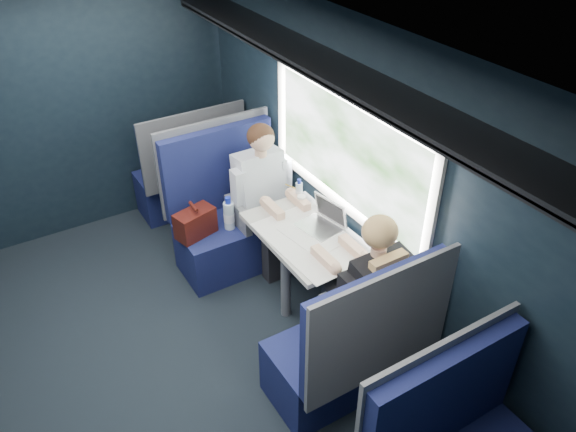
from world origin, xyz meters
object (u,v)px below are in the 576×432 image
seat_bay_near (230,220)px  bottle_small (299,191)px  seat_row_front (190,175)px  man (265,191)px  woman (369,286)px  cup (301,201)px  laptop (324,219)px  seat_bay_far (351,350)px  table (303,242)px

seat_bay_near → bottle_small: size_ratio=6.43×
seat_row_front → bottle_small: size_ratio=5.92×
man → bottle_small: (0.15, -0.29, 0.11)m
seat_row_front → woman: woman is taller
woman → cup: bearing=83.0°
seat_bay_near → laptop: bearing=-66.2°
seat_row_front → woman: (0.25, -2.50, 0.32)m
seat_bay_far → woman: woman is taller
seat_bay_near → seat_bay_far: (0.01, -1.75, -0.01)m
table → man: bearing=84.5°
woman → table: bearing=95.5°
man → woman: (0.00, -1.41, 0.01)m
cup → table: bearing=-120.3°
seat_row_front → laptop: seat_row_front is taller
seat_row_front → cup: seat_row_front is taller
table → seat_bay_near: 0.92m
woman → bottle_small: size_ratio=6.75×
cup → seat_bay_far: bearing=-107.4°
seat_bay_near → woman: size_ratio=0.95×
woman → bottle_small: 1.13m
table → bottle_small: bottle_small is taller
cup → laptop: bearing=-91.8°
man → bottle_small: 0.34m
seat_bay_far → man: man is taller
seat_bay_far → woman: size_ratio=0.95×
laptop → seat_bay_near: bearing=113.8°
seat_bay_near → cup: 0.76m
table → cup: size_ratio=11.49×
woman → seat_bay_near: bearing=99.5°
laptop → seat_bay_far: bearing=-112.8°
seat_bay_near → man: bearing=-33.0°
seat_bay_far → seat_row_front: seat_bay_far is taller
table → man: man is taller
seat_row_front → man: bearing=-77.2°
seat_bay_far → laptop: 1.03m
seat_row_front → seat_bay_far: bearing=-90.0°
seat_bay_far → bottle_small: (0.40, 1.29, 0.41)m
cup → woman: bearing=-97.0°
seat_row_front → cup: size_ratio=13.33×
table → seat_row_front: size_ratio=0.86×
laptop → man: bearing=99.7°
laptop → bottle_small: (0.03, 0.41, 0.02)m
man → cup: 0.39m
seat_row_front → man: man is taller
seat_bay_near → woman: (0.26, -1.58, 0.31)m
table → bottle_small: bearing=61.8°
seat_bay_far → seat_row_front: (0.00, 2.67, -0.00)m
bottle_small → cup: bearing=-107.9°
seat_row_front → bottle_small: 1.50m
table → bottle_small: (0.22, 0.41, 0.16)m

